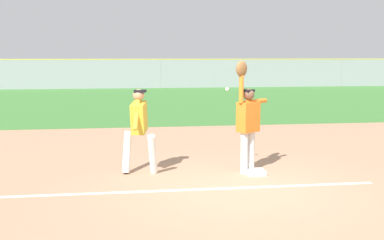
{
  "coord_description": "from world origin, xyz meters",
  "views": [
    {
      "loc": [
        -1.86,
        -7.57,
        2.39
      ],
      "look_at": [
        -0.7,
        1.43,
        1.05
      ],
      "focal_mm": 41.41,
      "sensor_mm": 36.0,
      "label": 1
    }
  ],
  "objects_px": {
    "first_base": "(255,172)",
    "fielder": "(248,118)",
    "parked_car_black": "(99,76)",
    "parked_car_blue": "(218,75)",
    "parked_car_tan": "(162,76)",
    "runner": "(139,125)",
    "baseball": "(227,89)"
  },
  "relations": [
    {
      "from": "runner",
      "to": "parked_car_tan",
      "type": "xyz_separation_m",
      "value": [
        2.16,
        28.09,
        -0.32
      ]
    },
    {
      "from": "baseball",
      "to": "parked_car_blue",
      "type": "xyz_separation_m",
      "value": [
        5.1,
        27.99,
        -1.02
      ]
    },
    {
      "from": "first_base",
      "to": "baseball",
      "type": "bearing_deg",
      "value": 145.6
    },
    {
      "from": "parked_car_black",
      "to": "parked_car_blue",
      "type": "distance_m",
      "value": 9.82
    },
    {
      "from": "runner",
      "to": "parked_car_blue",
      "type": "height_order",
      "value": "runner"
    },
    {
      "from": "fielder",
      "to": "parked_car_black",
      "type": "bearing_deg",
      "value": -23.58
    },
    {
      "from": "runner",
      "to": "parked_car_black",
      "type": "height_order",
      "value": "runner"
    },
    {
      "from": "runner",
      "to": "parked_car_black",
      "type": "relative_size",
      "value": 0.38
    },
    {
      "from": "runner",
      "to": "first_base",
      "type": "bearing_deg",
      "value": 4.21
    },
    {
      "from": "first_base",
      "to": "runner",
      "type": "bearing_deg",
      "value": 172.06
    },
    {
      "from": "fielder",
      "to": "parked_car_tan",
      "type": "height_order",
      "value": "fielder"
    },
    {
      "from": "fielder",
      "to": "parked_car_tan",
      "type": "xyz_separation_m",
      "value": [
        -0.01,
        28.29,
        -0.45
      ]
    },
    {
      "from": "fielder",
      "to": "parked_car_black",
      "type": "xyz_separation_m",
      "value": [
        -5.09,
        27.77,
        -0.45
      ]
    },
    {
      "from": "parked_car_black",
      "to": "baseball",
      "type": "bearing_deg",
      "value": -83.96
    },
    {
      "from": "parked_car_blue",
      "to": "parked_car_tan",
      "type": "bearing_deg",
      "value": 175.98
    },
    {
      "from": "fielder",
      "to": "parked_car_blue",
      "type": "relative_size",
      "value": 0.51
    },
    {
      "from": "baseball",
      "to": "parked_car_black",
      "type": "xyz_separation_m",
      "value": [
        -4.72,
        27.54,
        -1.02
      ]
    },
    {
      "from": "first_base",
      "to": "fielder",
      "type": "distance_m",
      "value": 1.1
    },
    {
      "from": "first_base",
      "to": "baseball",
      "type": "distance_m",
      "value": 1.77
    },
    {
      "from": "first_base",
      "to": "baseball",
      "type": "xyz_separation_m",
      "value": [
        -0.52,
        0.36,
        1.66
      ]
    },
    {
      "from": "baseball",
      "to": "parked_car_tan",
      "type": "height_order",
      "value": "baseball"
    },
    {
      "from": "runner",
      "to": "baseball",
      "type": "distance_m",
      "value": 1.93
    },
    {
      "from": "baseball",
      "to": "fielder",
      "type": "bearing_deg",
      "value": -31.76
    },
    {
      "from": "fielder",
      "to": "baseball",
      "type": "distance_m",
      "value": 0.73
    },
    {
      "from": "first_base",
      "to": "parked_car_black",
      "type": "height_order",
      "value": "parked_car_black"
    },
    {
      "from": "first_base",
      "to": "parked_car_black",
      "type": "xyz_separation_m",
      "value": [
        -5.24,
        27.9,
        0.63
      ]
    },
    {
      "from": "baseball",
      "to": "runner",
      "type": "bearing_deg",
      "value": -178.94
    },
    {
      "from": "first_base",
      "to": "baseball",
      "type": "relative_size",
      "value": 5.14
    },
    {
      "from": "first_base",
      "to": "parked_car_black",
      "type": "distance_m",
      "value": 28.39
    },
    {
      "from": "runner",
      "to": "fielder",
      "type": "bearing_deg",
      "value": 6.95
    },
    {
      "from": "fielder",
      "to": "first_base",
      "type": "bearing_deg",
      "value": -164.32
    },
    {
      "from": "first_base",
      "to": "fielder",
      "type": "bearing_deg",
      "value": 139.64
    }
  ]
}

